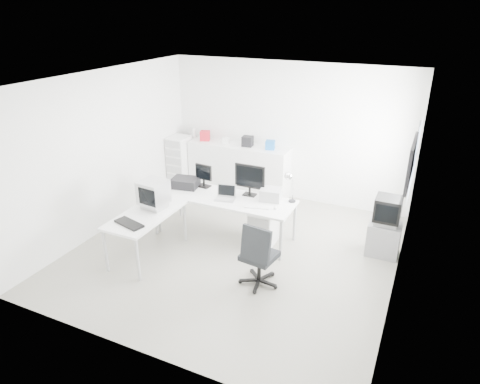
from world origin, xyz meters
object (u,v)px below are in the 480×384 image
at_px(laser_printer, 271,194).
at_px(crt_monitor, 154,194).
at_px(side_desk, 148,235).
at_px(laptop, 225,194).
at_px(inkjet_printer, 185,183).
at_px(crt_tv, 388,211).
at_px(lcd_monitor_large, 250,180).
at_px(filing_cabinet, 180,163).
at_px(lcd_monitor_small, 204,176).
at_px(sideboard, 239,169).
at_px(drawer_pedestal, 264,227).
at_px(tv_cabinet, 383,239).
at_px(main_desk, 225,217).
at_px(office_chair, 259,253).

xyz_separation_m(laser_printer, crt_monitor, (-1.60, -1.07, 0.15)).
bearing_deg(side_desk, laptop, 48.01).
distance_m(inkjet_printer, crt_tv, 3.48).
relative_size(lcd_monitor_large, filing_cabinet, 0.48).
height_order(lcd_monitor_large, crt_tv, lcd_monitor_large).
distance_m(side_desk, lcd_monitor_small, 1.50).
bearing_deg(lcd_monitor_large, sideboard, 120.94).
distance_m(drawer_pedestal, tv_cabinet, 1.96).
relative_size(crt_tv, filing_cabinet, 0.43).
bearing_deg(laptop, lcd_monitor_large, 38.24).
bearing_deg(inkjet_printer, lcd_monitor_large, -2.89).
bearing_deg(crt_tv, main_desk, -168.40).
bearing_deg(lcd_monitor_small, inkjet_printer, -147.61).
bearing_deg(sideboard, inkjet_printer, -98.68).
height_order(inkjet_printer, crt_tv, crt_tv).
xyz_separation_m(lcd_monitor_small, office_chair, (1.63, -1.32, -0.44)).
xyz_separation_m(crt_monitor, tv_cabinet, (3.45, 1.38, -0.72)).
relative_size(lcd_monitor_large, tv_cabinet, 1.02).
relative_size(inkjet_printer, crt_tv, 0.93).
height_order(laptop, sideboard, sideboard).
relative_size(side_desk, crt_monitor, 2.84).
relative_size(main_desk, drawer_pedestal, 4.00).
bearing_deg(inkjet_printer, crt_tv, -2.84).
bearing_deg(crt_monitor, tv_cabinet, 27.88).
xyz_separation_m(laser_printer, office_chair, (0.33, -1.29, -0.33)).
bearing_deg(inkjet_printer, lcd_monitor_small, 16.55).
bearing_deg(lcd_monitor_small, crt_monitor, -99.43).
bearing_deg(crt_monitor, main_desk, 51.04).
bearing_deg(office_chair, lcd_monitor_small, 149.10).
distance_m(drawer_pedestal, filing_cabinet, 3.02).
distance_m(laptop, office_chair, 1.45).
distance_m(office_chair, sideboard, 3.33).
bearing_deg(drawer_pedestal, lcd_monitor_small, 170.91).
height_order(drawer_pedestal, tv_cabinet, drawer_pedestal).
bearing_deg(lcd_monitor_small, sideboard, 97.19).
bearing_deg(laser_printer, side_desk, -149.23).
xyz_separation_m(inkjet_printer, filing_cabinet, (-1.05, 1.46, -0.25)).
bearing_deg(drawer_pedestal, side_desk, -143.43).
bearing_deg(side_desk, tv_cabinet, 25.32).
xyz_separation_m(lcd_monitor_large, sideboard, (-0.94, 1.57, -0.49)).
height_order(side_desk, lcd_monitor_small, lcd_monitor_small).
bearing_deg(side_desk, laser_printer, 39.52).
distance_m(crt_monitor, office_chair, 2.00).
distance_m(office_chair, tv_cabinet, 2.22).
distance_m(lcd_monitor_small, tv_cabinet, 3.24).
xyz_separation_m(side_desk, lcd_monitor_large, (1.20, 1.35, 0.66)).
xyz_separation_m(side_desk, drawer_pedestal, (1.55, 1.15, -0.08)).
distance_m(drawer_pedestal, lcd_monitor_large, 0.84).
relative_size(drawer_pedestal, lcd_monitor_large, 1.07).
relative_size(crt_monitor, office_chair, 0.48).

